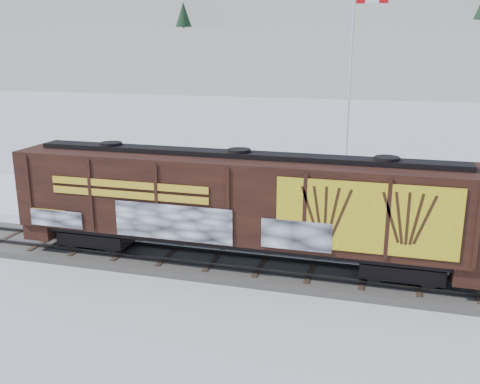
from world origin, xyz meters
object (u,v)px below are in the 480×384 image
(car_dark, at_px, (451,211))
(car_silver, at_px, (163,191))
(car_white, at_px, (365,212))
(hopper_railcar, at_px, (239,201))
(flagpole, at_px, (350,120))

(car_dark, bearing_deg, car_silver, 112.88)
(car_silver, distance_m, car_white, 11.63)
(hopper_railcar, distance_m, car_white, 8.47)
(flagpole, distance_m, car_dark, 8.03)
(car_white, xyz_separation_m, car_dark, (4.17, 1.56, -0.06))
(car_white, height_order, car_dark, car_white)
(flagpole, height_order, car_silver, flagpole)
(hopper_railcar, relative_size, flagpole, 1.49)
(hopper_railcar, height_order, flagpole, flagpole)
(car_dark, bearing_deg, hopper_railcar, 155.52)
(hopper_railcar, distance_m, flagpole, 13.07)
(flagpole, distance_m, car_white, 7.09)
(flagpole, bearing_deg, car_silver, -156.17)
(hopper_railcar, relative_size, car_silver, 4.61)
(hopper_railcar, relative_size, car_dark, 3.92)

